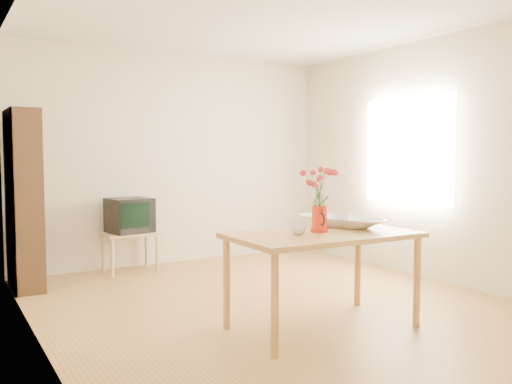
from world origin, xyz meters
TOP-DOWN VIEW (x-y plane):
  - room at (0.03, 0.00)m, footprint 4.50×4.50m
  - table at (-0.03, -0.77)m, footprint 1.45×0.84m
  - tv_stand at (-0.70, 1.97)m, footprint 0.60×0.45m
  - bookshelf at (-1.85, 1.75)m, footprint 0.28×0.70m
  - pitcher at (-0.03, -0.73)m, footprint 0.14×0.21m
  - flowers at (-0.03, -0.73)m, footprint 0.24×0.24m
  - mug at (-0.26, -0.76)m, footprint 0.16×0.16m
  - bowl at (0.31, -0.57)m, footprint 0.63×0.63m
  - teacup_a at (0.27, -0.57)m, footprint 0.08×0.08m
  - teacup_b at (0.36, -0.55)m, footprint 0.08×0.08m
  - television at (-0.70, 1.98)m, footprint 0.51×0.49m

SIDE VIEW (x-z plane):
  - tv_stand at x=-0.70m, z-range 0.16..0.62m
  - television at x=-0.70m, z-range 0.46..0.86m
  - table at x=-0.03m, z-range 0.30..1.05m
  - mug at x=-0.26m, z-range 0.75..0.84m
  - bookshelf at x=-1.85m, z-range -0.06..1.74m
  - pitcher at x=-0.03m, z-range 0.74..0.95m
  - teacup_a at x=0.27m, z-range 0.91..0.98m
  - teacup_b at x=0.36m, z-range 0.91..0.98m
  - bowl at x=0.31m, z-range 0.75..1.24m
  - flowers at x=-0.03m, z-range 0.95..1.28m
  - room at x=0.03m, z-range -0.95..3.55m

